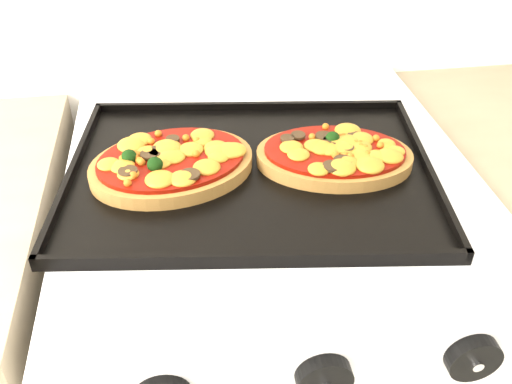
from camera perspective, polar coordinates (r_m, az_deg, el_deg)
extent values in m
cube|color=white|center=(1.16, 1.06, -16.28)|extent=(0.60, 0.60, 0.91)
cube|color=white|center=(0.66, 6.19, -16.62)|extent=(0.60, 0.02, 0.09)
cylinder|color=black|center=(0.65, 6.83, -17.98)|extent=(0.06, 0.02, 0.06)
cylinder|color=black|center=(0.70, 20.88, -15.25)|extent=(0.06, 0.02, 0.06)
cube|color=black|center=(0.81, -0.54, 2.20)|extent=(0.56, 0.44, 0.02)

